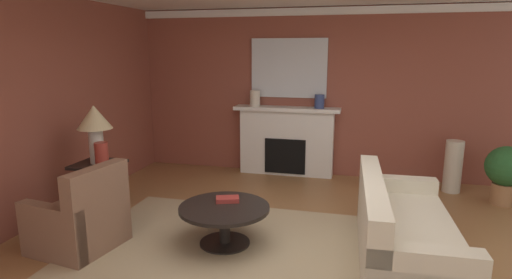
{
  "coord_description": "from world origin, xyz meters",
  "views": [
    {
      "loc": [
        0.63,
        -3.99,
        2.12
      ],
      "look_at": [
        -0.66,
        1.08,
        1.0
      ],
      "focal_mm": 29.18,
      "sensor_mm": 36.0,
      "label": 1
    }
  ],
  "objects_px": {
    "side_table": "(100,185)",
    "potted_plant": "(506,170)",
    "vase_tall_corner": "(453,166)",
    "vase_mantel_left": "(255,98)",
    "mantel_mirror": "(289,68)",
    "armchair_near_window": "(80,222)",
    "table_lamp": "(95,123)",
    "vase_on_side_table": "(102,154)",
    "fireplace": "(286,143)",
    "sofa": "(402,235)",
    "vase_mantel_right": "(319,101)",
    "coffee_table": "(224,216)"
  },
  "relations": [
    {
      "from": "side_table",
      "to": "table_lamp",
      "type": "distance_m",
      "value": 0.82
    },
    {
      "from": "coffee_table",
      "to": "vase_tall_corner",
      "type": "bearing_deg",
      "value": 42.31
    },
    {
      "from": "fireplace",
      "to": "armchair_near_window",
      "type": "relative_size",
      "value": 1.89
    },
    {
      "from": "table_lamp",
      "to": "vase_tall_corner",
      "type": "xyz_separation_m",
      "value": [
        4.67,
        2.11,
        -0.83
      ]
    },
    {
      "from": "potted_plant",
      "to": "fireplace",
      "type": "bearing_deg",
      "value": 167.81
    },
    {
      "from": "mantel_mirror",
      "to": "potted_plant",
      "type": "relative_size",
      "value": 1.55
    },
    {
      "from": "mantel_mirror",
      "to": "vase_mantel_right",
      "type": "distance_m",
      "value": 0.78
    },
    {
      "from": "side_table",
      "to": "table_lamp",
      "type": "bearing_deg",
      "value": 0.0
    },
    {
      "from": "side_table",
      "to": "potted_plant",
      "type": "bearing_deg",
      "value": 17.99
    },
    {
      "from": "side_table",
      "to": "potted_plant",
      "type": "xyz_separation_m",
      "value": [
        5.27,
        1.71,
        0.09
      ]
    },
    {
      "from": "side_table",
      "to": "table_lamp",
      "type": "relative_size",
      "value": 0.93
    },
    {
      "from": "vase_tall_corner",
      "to": "potted_plant",
      "type": "distance_m",
      "value": 0.73
    },
    {
      "from": "side_table",
      "to": "vase_tall_corner",
      "type": "height_order",
      "value": "vase_tall_corner"
    },
    {
      "from": "sofa",
      "to": "vase_mantel_left",
      "type": "bearing_deg",
      "value": 129.26
    },
    {
      "from": "mantel_mirror",
      "to": "sofa",
      "type": "relative_size",
      "value": 0.61
    },
    {
      "from": "armchair_near_window",
      "to": "vase_on_side_table",
      "type": "distance_m",
      "value": 0.99
    },
    {
      "from": "fireplace",
      "to": "vase_mantel_left",
      "type": "relative_size",
      "value": 6.72
    },
    {
      "from": "fireplace",
      "to": "sofa",
      "type": "relative_size",
      "value": 0.85
    },
    {
      "from": "fireplace",
      "to": "armchair_near_window",
      "type": "distance_m",
      "value": 3.73
    },
    {
      "from": "side_table",
      "to": "vase_mantel_right",
      "type": "height_order",
      "value": "vase_mantel_right"
    },
    {
      "from": "coffee_table",
      "to": "vase_on_side_table",
      "type": "bearing_deg",
      "value": 169.29
    },
    {
      "from": "armchair_near_window",
      "to": "vase_on_side_table",
      "type": "bearing_deg",
      "value": 105.8
    },
    {
      "from": "sofa",
      "to": "side_table",
      "type": "bearing_deg",
      "value": 174.27
    },
    {
      "from": "vase_on_side_table",
      "to": "vase_tall_corner",
      "type": "xyz_separation_m",
      "value": [
        4.52,
        2.23,
        -0.45
      ]
    },
    {
      "from": "table_lamp",
      "to": "potted_plant",
      "type": "height_order",
      "value": "table_lamp"
    },
    {
      "from": "sofa",
      "to": "potted_plant",
      "type": "xyz_separation_m",
      "value": [
        1.54,
        2.09,
        0.19
      ]
    },
    {
      "from": "armchair_near_window",
      "to": "coffee_table",
      "type": "distance_m",
      "value": 1.56
    },
    {
      "from": "armchair_near_window",
      "to": "potted_plant",
      "type": "distance_m",
      "value": 5.56
    },
    {
      "from": "armchair_near_window",
      "to": "side_table",
      "type": "bearing_deg",
      "value": 112.3
    },
    {
      "from": "table_lamp",
      "to": "vase_on_side_table",
      "type": "bearing_deg",
      "value": -38.66
    },
    {
      "from": "mantel_mirror",
      "to": "armchair_near_window",
      "type": "distance_m",
      "value": 4.12
    },
    {
      "from": "armchair_near_window",
      "to": "coffee_table",
      "type": "height_order",
      "value": "armchair_near_window"
    },
    {
      "from": "sofa",
      "to": "potted_plant",
      "type": "distance_m",
      "value": 2.6
    },
    {
      "from": "side_table",
      "to": "potted_plant",
      "type": "relative_size",
      "value": 0.84
    },
    {
      "from": "fireplace",
      "to": "table_lamp",
      "type": "distance_m",
      "value": 3.23
    },
    {
      "from": "fireplace",
      "to": "armchair_near_window",
      "type": "bearing_deg",
      "value": -116.72
    },
    {
      "from": "vase_mantel_left",
      "to": "vase_tall_corner",
      "type": "bearing_deg",
      "value": -4.5
    },
    {
      "from": "coffee_table",
      "to": "table_lamp",
      "type": "xyz_separation_m",
      "value": [
        -1.86,
        0.44,
        0.89
      ]
    },
    {
      "from": "mantel_mirror",
      "to": "table_lamp",
      "type": "relative_size",
      "value": 1.72
    },
    {
      "from": "sofa",
      "to": "vase_mantel_left",
      "type": "xyz_separation_m",
      "value": [
        -2.23,
        2.73,
        1.02
      ]
    },
    {
      "from": "sofa",
      "to": "table_lamp",
      "type": "bearing_deg",
      "value": 174.27
    },
    {
      "from": "sofa",
      "to": "vase_mantel_right",
      "type": "bearing_deg",
      "value": 112.53
    },
    {
      "from": "sofa",
      "to": "armchair_near_window",
      "type": "xyz_separation_m",
      "value": [
        -3.35,
        -0.54,
        0.01
      ]
    },
    {
      "from": "fireplace",
      "to": "vase_on_side_table",
      "type": "height_order",
      "value": "fireplace"
    },
    {
      "from": "vase_on_side_table",
      "to": "fireplace",
      "type": "bearing_deg",
      "value": 53.14
    },
    {
      "from": "vase_tall_corner",
      "to": "vase_mantel_left",
      "type": "xyz_separation_m",
      "value": [
        -3.17,
        0.25,
        0.92
      ]
    },
    {
      "from": "mantel_mirror",
      "to": "side_table",
      "type": "xyz_separation_m",
      "value": [
        -2.05,
        -2.53,
        -1.43
      ]
    },
    {
      "from": "sofa",
      "to": "coffee_table",
      "type": "height_order",
      "value": "sofa"
    },
    {
      "from": "potted_plant",
      "to": "table_lamp",
      "type": "bearing_deg",
      "value": -162.01
    },
    {
      "from": "vase_tall_corner",
      "to": "table_lamp",
      "type": "bearing_deg",
      "value": -155.7
    }
  ]
}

